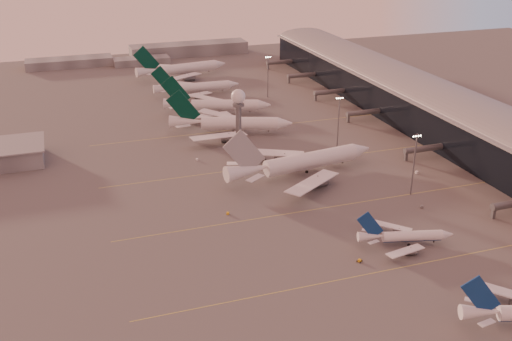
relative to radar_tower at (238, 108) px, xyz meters
name	(u,v)px	position (x,y,z in m)	size (l,w,h in m)	color
ground	(348,300)	(-5.00, -120.00, -20.95)	(700.00, 700.00, 0.00)	#595656
taxiway_markings	(352,202)	(25.00, -64.00, -20.94)	(180.00, 185.25, 0.02)	#D7CB4C
terminal	(445,114)	(102.88, -9.91, -10.43)	(57.00, 362.00, 23.04)	black
radar_tower	(238,108)	(0.00, 0.00, 0.00)	(6.40, 6.40, 31.10)	slate
mast_b	(414,162)	(50.00, -65.00, -7.21)	(3.60, 0.56, 25.00)	slate
mast_c	(339,120)	(45.00, -10.00, -7.21)	(3.60, 0.56, 25.00)	slate
mast_d	(268,75)	(43.00, 80.00, -7.21)	(3.60, 0.56, 25.00)	slate
distant_horizon	(155,54)	(-2.38, 205.14, -17.06)	(165.00, 37.50, 9.00)	slate
narrowbody_mid	(405,238)	(26.87, -98.20, -18.35)	(32.26, 25.43, 12.84)	white
widebody_white	(302,165)	(17.08, -33.73, -16.69)	(69.65, 55.45, 24.59)	white
greentail_a	(231,126)	(3.95, 24.87, -16.97)	(59.59, 47.30, 22.55)	white
greentail_b	(218,108)	(5.93, 57.58, -17.15)	(57.07, 45.33, 21.53)	white
greentail_c	(197,89)	(4.50, 99.13, -17.54)	(53.18, 42.91, 19.31)	white
greentail_d	(183,71)	(5.51, 144.39, -16.81)	(64.24, 51.50, 23.45)	white
gsv_tug_mid	(360,261)	(7.61, -102.98, -20.50)	(3.26, 3.58, 0.88)	gold
gsv_truck_b	(423,206)	(47.71, -76.81, -19.97)	(5.07, 3.39, 1.93)	slate
gsv_truck_c	(228,212)	(-22.22, -58.22, -19.98)	(4.06, 4.86, 1.91)	gold
gsv_catering_b	(418,169)	(63.67, -48.28, -18.71)	(5.88, 3.62, 4.49)	white
gsv_tug_far	(264,159)	(7.54, -13.08, -20.43)	(2.72, 3.86, 1.01)	white
gsv_truck_d	(197,158)	(-20.78, -3.89, -19.94)	(2.05, 4.98, 1.97)	white
gsv_tug_hangar	(280,124)	(31.81, 30.28, -20.51)	(3.32, 2.41, 0.86)	gold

